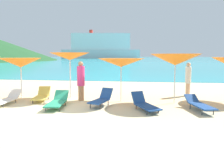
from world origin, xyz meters
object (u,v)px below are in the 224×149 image
at_px(umbrella_4, 70,56).
at_px(lounge_chair_8, 199,104).
at_px(umbrella_3, 21,63).
at_px(lounge_chair_12, 145,104).
at_px(beachgoer_2, 81,80).
at_px(beachgoer_1, 188,78).
at_px(lounge_chair_5, 42,96).
at_px(lounge_chair_2, 57,101).
at_px(lounge_chair_7, 101,99).
at_px(lounge_chair_1, 7,99).
at_px(umbrella_5, 121,63).
at_px(cruise_ship, 101,47).
at_px(umbrella_6, 175,60).

relative_size(umbrella_4, lounge_chair_8, 1.38).
relative_size(umbrella_3, lounge_chair_12, 1.34).
bearing_deg(beachgoer_2, beachgoer_1, 28.62).
height_order(lounge_chair_5, beachgoer_1, beachgoer_1).
distance_m(lounge_chair_2, lounge_chair_5, 1.70).
bearing_deg(lounge_chair_5, lounge_chair_7, -24.08).
bearing_deg(umbrella_4, beachgoer_1, 10.87).
height_order(lounge_chair_8, lounge_chair_12, lounge_chair_12).
distance_m(lounge_chair_12, beachgoer_1, 4.11).
relative_size(lounge_chair_1, lounge_chair_7, 1.15).
height_order(umbrella_4, umbrella_5, umbrella_4).
xyz_separation_m(umbrella_5, lounge_chair_5, (-3.89, -0.33, -1.62)).
bearing_deg(beachgoer_1, cruise_ship, -31.21).
bearing_deg(lounge_chair_2, beachgoer_2, 58.95).
bearing_deg(umbrella_5, lounge_chair_1, -166.81).
relative_size(umbrella_6, lounge_chair_7, 1.63).
xyz_separation_m(umbrella_5, lounge_chair_12, (1.08, -1.45, -1.61)).
bearing_deg(lounge_chair_8, lounge_chair_2, 167.68).
bearing_deg(lounge_chair_1, lounge_chair_7, 0.68).
distance_m(lounge_chair_5, lounge_chair_12, 5.09).
bearing_deg(beachgoer_2, cruise_ship, 110.15).
height_order(beachgoer_1, cruise_ship, cruise_ship).
height_order(lounge_chair_5, lounge_chair_7, lounge_chair_7).
xyz_separation_m(lounge_chair_5, beachgoer_1, (7.42, 2.09, 0.74)).
xyz_separation_m(lounge_chair_8, lounge_chair_12, (-2.17, -0.18, -0.02)).
bearing_deg(umbrella_4, lounge_chair_7, -39.16).
height_order(lounge_chair_1, beachgoer_2, beachgoer_2).
relative_size(lounge_chair_5, lounge_chair_7, 1.06).
height_order(lounge_chair_7, beachgoer_2, beachgoer_2).
bearing_deg(umbrella_6, lounge_chair_8, -58.29).
distance_m(lounge_chair_2, beachgoer_2, 1.70).
relative_size(lounge_chair_5, beachgoer_1, 0.86).
height_order(umbrella_6, cruise_ship, cruise_ship).
distance_m(lounge_chair_5, lounge_chair_7, 3.19).
bearing_deg(lounge_chair_12, lounge_chair_2, 152.40).
xyz_separation_m(umbrella_4, cruise_ship, (-27.77, 160.13, 7.28)).
bearing_deg(beachgoer_2, lounge_chair_1, -150.44).
bearing_deg(umbrella_3, beachgoer_1, 10.17).
distance_m(umbrella_3, lounge_chair_2, 3.47).
height_order(umbrella_3, beachgoer_1, umbrella_3).
distance_m(umbrella_6, cruise_ship, 164.26).
height_order(umbrella_6, beachgoer_1, umbrella_6).
bearing_deg(cruise_ship, lounge_chair_8, -85.90).
bearing_deg(lounge_chair_7, lounge_chair_8, 14.91).
distance_m(lounge_chair_1, lounge_chair_7, 4.35).
bearing_deg(lounge_chair_12, umbrella_4, 124.48).
distance_m(umbrella_4, umbrella_6, 5.24).
relative_size(umbrella_4, umbrella_5, 0.96).
xyz_separation_m(umbrella_4, lounge_chair_12, (3.79, -2.01, -1.91)).
height_order(lounge_chair_5, beachgoer_2, beachgoer_2).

